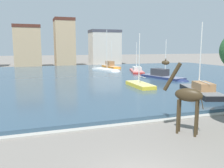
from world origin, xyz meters
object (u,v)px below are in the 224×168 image
object	(u,v)px
sailboat_black	(198,91)
giraffe_statue	(186,96)
sailboat_red	(136,71)
sailboat_orange	(112,67)
sailboat_navy	(165,77)
sailboat_white	(107,70)
sailboat_yellow	(138,86)

from	to	relation	value
sailboat_black	giraffe_statue	bearing A→B (deg)	-132.32
sailboat_red	sailboat_orange	xyz separation A→B (m)	(-1.87, 10.03, 0.13)
sailboat_navy	sailboat_white	bearing A→B (deg)	106.97
sailboat_white	sailboat_black	xyz separation A→B (m)	(1.83, -26.56, 0.20)
sailboat_red	sailboat_black	bearing A→B (deg)	-97.75
giraffe_statue	sailboat_navy	xyz separation A→B (m)	(11.01, 20.53, -1.77)
giraffe_statue	sailboat_red	world-z (taller)	sailboat_red
sailboat_white	sailboat_yellow	size ratio (longest dim) A/B	1.27
giraffe_statue	sailboat_yellow	distance (m)	15.78
sailboat_red	sailboat_orange	bearing A→B (deg)	100.58
sailboat_orange	sailboat_black	distance (m)	32.89
giraffe_statue	sailboat_red	size ratio (longest dim) A/B	0.47
giraffe_statue	sailboat_orange	xyz separation A→B (m)	(9.47, 41.91, -1.74)
sailboat_navy	sailboat_white	distance (m)	15.76
sailboat_navy	sailboat_red	world-z (taller)	sailboat_navy
sailboat_navy	sailboat_orange	size ratio (longest dim) A/B	1.04
sailboat_orange	sailboat_black	world-z (taller)	sailboat_black
sailboat_navy	sailboat_orange	distance (m)	21.44
sailboat_white	sailboat_red	xyz separation A→B (m)	(4.94, -3.72, 0.10)
sailboat_red	sailboat_yellow	bearing A→B (deg)	-113.81
giraffe_statue	sailboat_white	size ratio (longest dim) A/B	0.52
giraffe_statue	sailboat_black	bearing A→B (deg)	47.68
giraffe_statue	sailboat_yellow	bearing A→B (deg)	75.35
giraffe_statue	sailboat_yellow	size ratio (longest dim) A/B	0.66
sailboat_navy	sailboat_yellow	distance (m)	8.86
sailboat_white	sailboat_orange	xyz separation A→B (m)	(3.06, 6.31, 0.23)
sailboat_navy	sailboat_yellow	xyz separation A→B (m)	(-7.04, -5.37, -0.13)
sailboat_yellow	sailboat_orange	world-z (taller)	sailboat_yellow
giraffe_statue	sailboat_navy	distance (m)	23.36
sailboat_white	sailboat_black	distance (m)	26.62
sailboat_white	sailboat_yellow	xyz separation A→B (m)	(-2.45, -20.45, 0.06)
giraffe_statue	sailboat_orange	distance (m)	43.01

